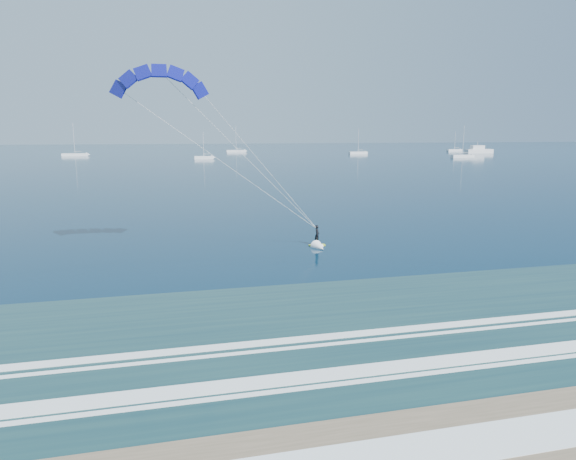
# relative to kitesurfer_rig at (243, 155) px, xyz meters

# --- Properties ---
(ground) EXTENTS (900.00, 900.00, 0.00)m
(ground) POSITION_rel_kitesurfer_rig_xyz_m (-0.71, -28.62, -8.53)
(ground) COLOR #07273F
(ground) RESTS_ON ground
(kitesurfer_rig) EXTENTS (19.42, 5.77, 16.52)m
(kitesurfer_rig) POSITION_rel_kitesurfer_rig_xyz_m (0.00, 0.00, 0.00)
(kitesurfer_rig) COLOR #CEEE1C
(kitesurfer_rig) RESTS_ON ground
(motor_yacht) EXTENTS (13.93, 3.71, 5.90)m
(motor_yacht) POSITION_rel_kitesurfer_rig_xyz_m (144.54, 182.60, -7.02)
(motor_yacht) COLOR silver
(motor_yacht) RESTS_ON ground
(sailboat_2) EXTENTS (10.76, 2.40, 14.22)m
(sailboat_2) POSITION_rel_kitesurfer_rig_xyz_m (-43.61, 198.10, -7.84)
(sailboat_2) COLOR silver
(sailboat_2) RESTS_ON ground
(sailboat_3) EXTENTS (7.25, 2.40, 10.27)m
(sailboat_3) POSITION_rel_kitesurfer_rig_xyz_m (8.91, 158.96, -7.86)
(sailboat_3) COLOR silver
(sailboat_3) RESTS_ON ground
(sailboat_4) EXTENTS (10.10, 2.40, 13.55)m
(sailboat_4) POSITION_rel_kitesurfer_rig_xyz_m (30.50, 223.58, -7.84)
(sailboat_4) COLOR silver
(sailboat_4) RESTS_ON ground
(sailboat_5) EXTENTS (8.76, 2.40, 11.95)m
(sailboat_5) POSITION_rel_kitesurfer_rig_xyz_m (83.55, 187.69, -7.85)
(sailboat_5) COLOR silver
(sailboat_5) RESTS_ON ground
(sailboat_6) EXTENTS (9.63, 2.40, 12.93)m
(sailboat_6) POSITION_rel_kitesurfer_rig_xyz_m (112.74, 145.91, -7.84)
(sailboat_6) COLOR silver
(sailboat_6) RESTS_ON ground
(sailboat_7) EXTENTS (8.20, 2.40, 10.55)m
(sailboat_7) POSITION_rel_kitesurfer_rig_xyz_m (146.47, 207.33, -7.86)
(sailboat_7) COLOR silver
(sailboat_7) RESTS_ON ground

